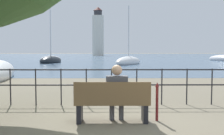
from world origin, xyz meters
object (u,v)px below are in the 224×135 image
(park_bench, at_px, (112,103))
(sailboat_3, at_px, (51,59))
(closed_umbrella, at_px, (157,99))
(harbor_lighthouse, at_px, (98,33))
(seated_person_left, at_px, (117,90))
(sailboat_4, at_px, (128,62))
(sailboat_1, at_px, (51,60))

(park_bench, height_order, sailboat_3, sailboat_3)
(closed_umbrella, relative_size, harbor_lighthouse, 0.04)
(seated_person_left, relative_size, sailboat_3, 0.14)
(closed_umbrella, height_order, sailboat_3, sailboat_3)
(park_bench, distance_m, harbor_lighthouse, 111.34)
(park_bench, distance_m, sailboat_4, 26.49)
(park_bench, height_order, harbor_lighthouse, harbor_lighthouse)
(sailboat_3, xyz_separation_m, sailboat_4, (13.78, -16.57, 0.04))
(harbor_lighthouse, bearing_deg, seated_person_left, -87.18)
(sailboat_1, height_order, sailboat_4, sailboat_1)
(sailboat_3, bearing_deg, sailboat_1, -71.01)
(closed_umbrella, bearing_deg, sailboat_3, 106.15)
(seated_person_left, height_order, sailboat_1, sailboat_1)
(park_bench, relative_size, sailboat_4, 0.21)
(sailboat_3, bearing_deg, harbor_lighthouse, 90.61)
(seated_person_left, bearing_deg, sailboat_1, 105.72)
(sailboat_1, distance_m, sailboat_3, 12.72)
(sailboat_3, relative_size, sailboat_4, 1.15)
(seated_person_left, height_order, harbor_lighthouse, harbor_lighthouse)
(park_bench, height_order, sailboat_1, sailboat_1)
(sailboat_3, bearing_deg, park_bench, -69.42)
(closed_umbrella, relative_size, sailboat_1, 0.07)
(sailboat_1, bearing_deg, park_bench, -63.27)
(seated_person_left, height_order, closed_umbrella, seated_person_left)
(harbor_lighthouse, bearing_deg, park_bench, -87.23)
(seated_person_left, distance_m, sailboat_3, 44.40)
(harbor_lighthouse, bearing_deg, sailboat_3, -95.10)
(seated_person_left, height_order, sailboat_4, sailboat_4)
(sailboat_1, relative_size, sailboat_4, 1.67)
(park_bench, distance_m, sailboat_3, 44.44)
(park_bench, bearing_deg, sailboat_1, 105.51)
(sailboat_3, distance_m, harbor_lighthouse, 68.83)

